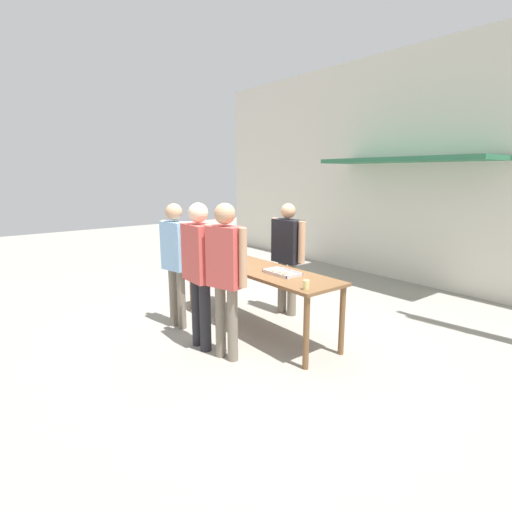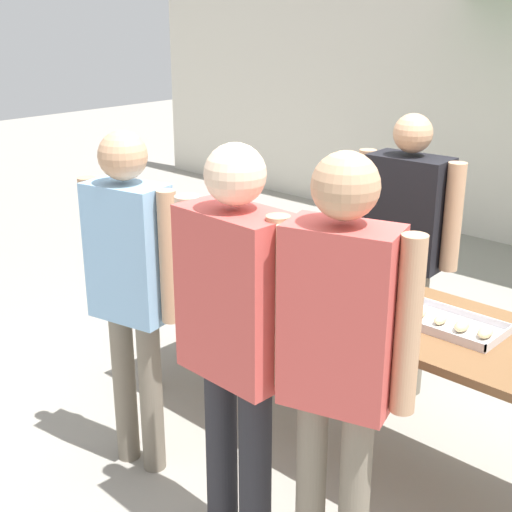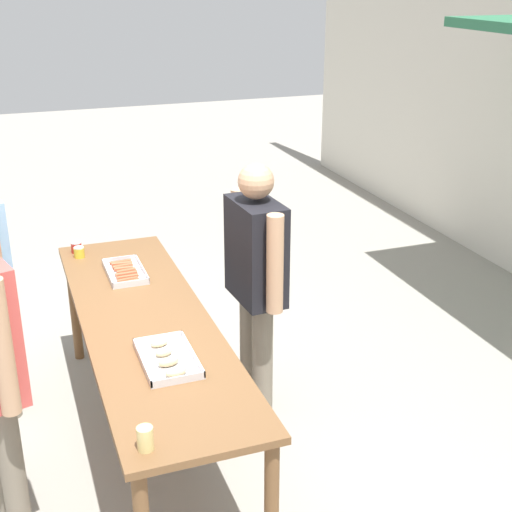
{
  "view_description": "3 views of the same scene",
  "coord_description": "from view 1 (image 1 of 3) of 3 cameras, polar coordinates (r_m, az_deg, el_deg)",
  "views": [
    {
      "loc": [
        4.2,
        -3.3,
        2.16
      ],
      "look_at": [
        0.0,
        0.0,
        1.05
      ],
      "focal_mm": 28.0,
      "sensor_mm": 36.0,
      "label": 1
    },
    {
      "loc": [
        1.9,
        -2.76,
        2.31
      ],
      "look_at": [
        -0.7,
        0.01,
        0.95
      ],
      "focal_mm": 50.0,
      "sensor_mm": 36.0,
      "label": 2
    },
    {
      "loc": [
        3.74,
        -0.67,
        2.81
      ],
      "look_at": [
        -0.19,
        0.76,
        1.12
      ],
      "focal_mm": 50.0,
      "sensor_mm": 36.0,
      "label": 3
    }
  ],
  "objects": [
    {
      "name": "condiment_jar_mustard",
      "position": [
        6.33,
        -8.58,
        0.48
      ],
      "size": [
        0.08,
        0.08,
        0.08
      ],
      "color": "#B22319",
      "rests_on": "serving_table"
    },
    {
      "name": "condiment_jar_ketchup",
      "position": [
        6.25,
        -8.06,
        0.35
      ],
      "size": [
        0.08,
        0.08,
        0.08
      ],
      "color": "gold",
      "rests_on": "serving_table"
    },
    {
      "name": "serving_table",
      "position": [
        5.51,
        -0.0,
        -2.53
      ],
      "size": [
        2.7,
        0.73,
        0.9
      ],
      "color": "brown",
      "rests_on": "ground"
    },
    {
      "name": "building_facade_back",
      "position": [
        8.4,
        22.33,
        11.54
      ],
      "size": [
        12.0,
        1.11,
        4.5
      ],
      "color": "beige",
      "rests_on": "ground"
    },
    {
      "name": "beer_cup",
      "position": [
        4.43,
        7.18,
        -4.12
      ],
      "size": [
        0.07,
        0.07,
        0.11
      ],
      "color": "#DBC67A",
      "rests_on": "serving_table"
    },
    {
      "name": "person_customer_waiting_in_line",
      "position": [
        4.88,
        -8.05,
        -1.13
      ],
      "size": [
        0.67,
        0.27,
        1.82
      ],
      "rotation": [
        0.0,
        0.0,
        3.11
      ],
      "color": "#232328",
      "rests_on": "ground"
    },
    {
      "name": "food_tray_buns",
      "position": [
        5.09,
        3.83,
        -2.42
      ],
      "size": [
        0.47,
        0.28,
        0.06
      ],
      "color": "silver",
      "rests_on": "serving_table"
    },
    {
      "name": "person_customer_holding_hotdog",
      "position": [
        5.62,
        -11.42,
        0.27
      ],
      "size": [
        0.56,
        0.29,
        1.76
      ],
      "rotation": [
        0.0,
        0.0,
        3.35
      ],
      "color": "#756B5B",
      "rests_on": "ground"
    },
    {
      "name": "food_tray_sausages",
      "position": [
        6.04,
        -4.04,
        -0.18
      ],
      "size": [
        0.45,
        0.24,
        0.04
      ],
      "color": "silver",
      "rests_on": "serving_table"
    },
    {
      "name": "person_customer_with_cup",
      "position": [
        4.55,
        -4.37,
        -1.62
      ],
      "size": [
        0.57,
        0.33,
        1.84
      ],
      "rotation": [
        0.0,
        0.0,
        3.43
      ],
      "color": "#756B5B",
      "rests_on": "ground"
    },
    {
      "name": "ground_plane",
      "position": [
        5.76,
        -0.0,
        -10.28
      ],
      "size": [
        24.0,
        24.0,
        0.0
      ],
      "primitive_type": "plane",
      "color": "gray"
    },
    {
      "name": "person_server_behind_table",
      "position": [
        6.09,
        4.53,
        0.89
      ],
      "size": [
        0.67,
        0.28,
        1.72
      ],
      "rotation": [
        0.0,
        0.0,
        0.06
      ],
      "color": "#756B5B",
      "rests_on": "ground"
    }
  ]
}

